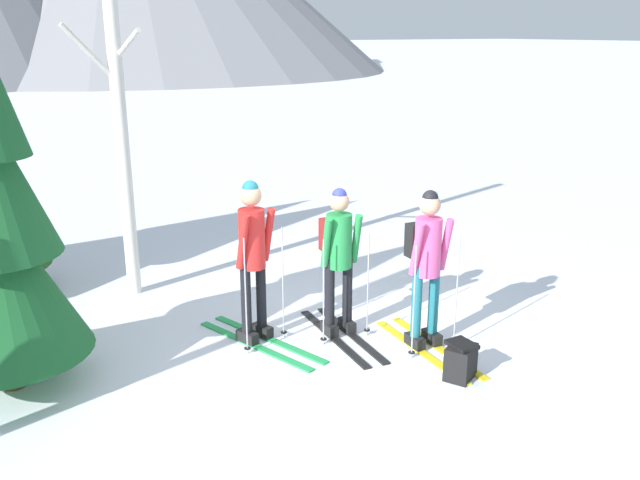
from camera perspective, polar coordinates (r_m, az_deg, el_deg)
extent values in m
plane|color=white|center=(7.47, 0.89, -8.80)|extent=(400.00, 400.00, 0.00)
cube|color=green|center=(7.60, -4.36, -8.29)|extent=(0.60, 1.68, 0.02)
cube|color=green|center=(7.46, -5.60, -8.82)|extent=(0.60, 1.68, 0.02)
cube|color=black|center=(7.63, -4.90, -7.60)|extent=(0.18, 0.28, 0.12)
cylinder|color=black|center=(7.45, -4.99, -4.33)|extent=(0.11, 0.11, 0.85)
cube|color=black|center=(7.50, -6.14, -8.10)|extent=(0.18, 0.28, 0.12)
cylinder|color=black|center=(7.31, -6.25, -4.79)|extent=(0.11, 0.11, 0.85)
cylinder|color=red|center=(7.17, -5.76, 0.10)|extent=(0.28, 0.28, 0.64)
sphere|color=tan|center=(7.05, -5.87, 3.76)|extent=(0.23, 0.23, 0.23)
sphere|color=#1E6B7A|center=(7.03, -5.89, 4.31)|extent=(0.17, 0.17, 0.17)
cylinder|color=red|center=(7.24, -4.39, 0.45)|extent=(0.14, 0.22, 0.61)
cylinder|color=red|center=(7.01, -6.52, -0.18)|extent=(0.14, 0.22, 0.61)
cylinder|color=#A5A5AD|center=(7.40, -3.14, -3.68)|extent=(0.02, 0.02, 1.28)
cylinder|color=black|center=(7.62, -3.07, -7.76)|extent=(0.07, 0.07, 0.01)
cylinder|color=#A5A5AD|center=(7.05, -6.27, -4.82)|extent=(0.02, 0.02, 1.28)
cylinder|color=black|center=(7.29, -6.12, -9.05)|extent=(0.07, 0.07, 0.01)
cube|color=black|center=(7.69, 2.62, -7.91)|extent=(0.24, 1.59, 0.02)
cube|color=black|center=(7.60, 1.13, -8.22)|extent=(0.24, 1.59, 0.02)
cube|color=black|center=(7.74, 2.28, -7.16)|extent=(0.13, 0.27, 0.12)
cylinder|color=black|center=(7.57, 2.32, -4.14)|extent=(0.11, 0.11, 0.80)
cube|color=black|center=(7.65, 0.81, -7.45)|extent=(0.13, 0.27, 0.12)
cylinder|color=black|center=(7.48, 0.82, -4.40)|extent=(0.11, 0.11, 0.80)
cylinder|color=#238C42|center=(7.34, 1.61, -0.07)|extent=(0.28, 0.28, 0.60)
sphere|color=tan|center=(7.22, 1.64, 3.26)|extent=(0.22, 0.22, 0.22)
sphere|color=#2D389E|center=(7.20, 1.65, 3.76)|extent=(0.16, 0.16, 0.16)
cylinder|color=#238C42|center=(7.36, 3.08, 0.10)|extent=(0.10, 0.20, 0.57)
cylinder|color=#238C42|center=(7.20, 0.55, -0.25)|extent=(0.10, 0.20, 0.57)
cylinder|color=#A5A5AD|center=(7.47, 4.06, -3.83)|extent=(0.02, 0.02, 1.20)
cylinder|color=black|center=(7.68, 3.97, -7.58)|extent=(0.07, 0.07, 0.01)
cylinder|color=#A5A5AD|center=(7.24, 0.30, -4.49)|extent=(0.02, 0.02, 1.20)
cylinder|color=black|center=(7.45, 0.29, -8.34)|extent=(0.07, 0.07, 0.01)
cube|color=maroon|center=(7.47, 1.03, 0.50)|extent=(0.27, 0.18, 0.36)
cube|color=yellow|center=(7.51, 9.80, -8.83)|extent=(0.20, 1.64, 0.02)
cube|color=yellow|center=(7.39, 8.40, -9.20)|extent=(0.20, 1.64, 0.02)
cube|color=black|center=(7.55, 9.38, -8.06)|extent=(0.13, 0.27, 0.12)
cylinder|color=#1E6B7A|center=(7.37, 9.55, -4.89)|extent=(0.11, 0.11, 0.82)
cube|color=black|center=(7.43, 7.99, -8.42)|extent=(0.13, 0.27, 0.12)
cylinder|color=#1E6B7A|center=(7.25, 8.13, -5.20)|extent=(0.11, 0.11, 0.82)
cylinder|color=#E55193|center=(7.11, 9.07, -0.58)|extent=(0.28, 0.28, 0.62)
sphere|color=tan|center=(6.98, 9.24, 2.96)|extent=(0.22, 0.22, 0.22)
sphere|color=black|center=(6.97, 9.27, 3.49)|extent=(0.17, 0.17, 0.17)
cylinder|color=#E55193|center=(7.16, 10.53, -0.38)|extent=(0.09, 0.20, 0.59)
cylinder|color=#E55193|center=(6.96, 8.15, -0.78)|extent=(0.09, 0.20, 0.59)
cylinder|color=#A5A5AD|center=(7.30, 11.43, -4.51)|extent=(0.02, 0.02, 1.23)
cylinder|color=black|center=(7.52, 11.18, -8.45)|extent=(0.07, 0.07, 0.01)
cylinder|color=#A5A5AD|center=(7.00, 7.91, -5.29)|extent=(0.02, 0.02, 1.23)
cylinder|color=black|center=(7.23, 7.72, -9.36)|extent=(0.07, 0.07, 0.01)
cube|color=black|center=(7.23, 8.31, 0.02)|extent=(0.27, 0.18, 0.36)
cylinder|color=#51381E|center=(7.14, -24.65, -8.53)|extent=(0.23, 0.23, 0.73)
cylinder|color=silver|center=(8.63, -16.68, 11.88)|extent=(0.17, 0.17, 5.15)
cylinder|color=silver|center=(8.51, -18.85, 14.68)|extent=(0.63, 0.14, 0.68)
cylinder|color=silver|center=(8.34, -15.89, 15.63)|extent=(0.17, 0.63, 0.37)
cube|color=black|center=(6.87, 11.76, -10.04)|extent=(0.40, 0.36, 0.34)
cube|color=black|center=(6.79, 11.86, -8.61)|extent=(0.22, 0.28, 0.04)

